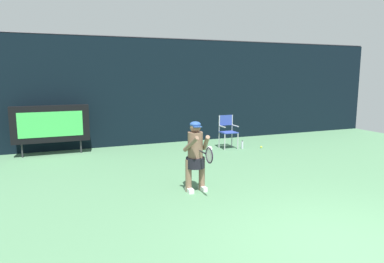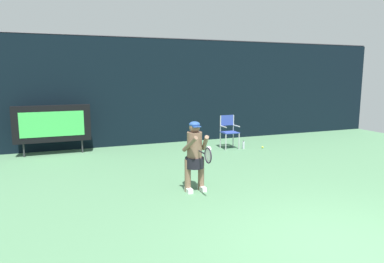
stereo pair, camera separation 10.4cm
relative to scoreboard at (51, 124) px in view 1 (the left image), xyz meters
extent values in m
cube|color=#4F7E57|center=(3.76, -7.85, -0.96)|extent=(18.00, 22.00, 0.02)
cube|color=black|center=(3.76, 0.65, 0.85)|extent=(18.00, 0.12, 3.60)
cylinder|color=#38383D|center=(3.76, 0.65, 2.68)|extent=(18.00, 0.05, 0.05)
cube|color=black|center=(0.00, 0.00, 0.00)|extent=(2.20, 0.20, 1.10)
cube|color=#42C855|center=(0.00, -0.10, 0.00)|extent=(1.80, 0.01, 0.75)
cylinder|color=#2D2D33|center=(-0.82, 0.00, -0.75)|extent=(0.05, 0.05, 0.40)
cylinder|color=#2D2D33|center=(0.83, 0.00, -0.75)|extent=(0.05, 0.05, 0.40)
cylinder|color=#B7B7BC|center=(5.14, -1.31, -0.69)|extent=(0.04, 0.04, 0.52)
cylinder|color=#B7B7BC|center=(5.62, -1.31, -0.69)|extent=(0.04, 0.04, 0.52)
cylinder|color=#B7B7BC|center=(5.14, -0.91, -0.69)|extent=(0.04, 0.04, 0.52)
cylinder|color=#B7B7BC|center=(5.62, -0.91, -0.69)|extent=(0.04, 0.04, 0.52)
cube|color=#2E439C|center=(5.38, -1.11, -0.41)|extent=(0.52, 0.44, 0.03)
cylinder|color=#B7B7BC|center=(5.14, -0.91, -0.15)|extent=(0.04, 0.04, 0.56)
cylinder|color=#B7B7BC|center=(5.62, -0.91, -0.15)|extent=(0.04, 0.04, 0.56)
cube|color=#2E439C|center=(5.38, -0.91, -0.04)|extent=(0.48, 0.02, 0.34)
cylinder|color=#B7B7BC|center=(5.14, -1.11, -0.21)|extent=(0.04, 0.44, 0.04)
cylinder|color=#B7B7BC|center=(5.62, -1.11, -0.21)|extent=(0.04, 0.44, 0.04)
cylinder|color=silver|center=(5.79, -1.32, -0.83)|extent=(0.07, 0.07, 0.24)
cylinder|color=black|center=(5.79, -1.32, -0.69)|extent=(0.03, 0.03, 0.03)
cube|color=white|center=(2.58, -4.70, -0.90)|extent=(0.11, 0.26, 0.09)
cube|color=white|center=(2.88, -4.70, -0.90)|extent=(0.11, 0.26, 0.09)
cylinder|color=brown|center=(2.58, -4.65, -0.61)|extent=(0.13, 0.13, 0.68)
cylinder|color=brown|center=(2.88, -4.65, -0.61)|extent=(0.13, 0.13, 0.68)
cylinder|color=black|center=(2.73, -4.65, -0.34)|extent=(0.39, 0.39, 0.22)
cylinder|color=brown|center=(2.73, -4.65, 0.02)|extent=(0.31, 0.31, 0.56)
sphere|color=brown|center=(2.73, -4.65, 0.40)|extent=(0.22, 0.22, 0.22)
ellipsoid|color=#284C93|center=(2.73, -4.65, 0.46)|extent=(0.22, 0.22, 0.12)
cube|color=#284C93|center=(2.73, -4.75, 0.42)|extent=(0.17, 0.12, 0.02)
cylinder|color=brown|center=(2.56, -4.82, 0.09)|extent=(0.20, 0.47, 0.38)
cylinder|color=brown|center=(2.89, -4.82, 0.09)|extent=(0.20, 0.47, 0.38)
cylinder|color=white|center=(2.91, -4.94, -0.01)|extent=(0.13, 0.13, 0.12)
cylinder|color=black|center=(2.76, -4.96, -0.06)|extent=(0.03, 0.28, 0.03)
torus|color=black|center=(2.76, -5.27, -0.06)|extent=(0.02, 0.31, 0.31)
ellipsoid|color=silver|center=(2.76, -5.27, -0.06)|extent=(0.01, 0.26, 0.26)
sphere|color=#CCDB3D|center=(6.41, -1.49, -0.91)|extent=(0.07, 0.07, 0.07)
camera|label=1|loc=(0.00, -11.19, 1.46)|focal=32.95mm
camera|label=2|loc=(0.10, -11.23, 1.46)|focal=32.95mm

